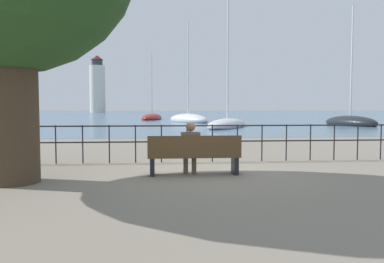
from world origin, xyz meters
name	(u,v)px	position (x,y,z in m)	size (l,w,h in m)	color
ground_plane	(194,175)	(0.00, 0.00, 0.00)	(1000.00, 1000.00, 0.00)	gray
harbor_water	(159,112)	(0.00, 160.54, 0.00)	(600.00, 300.00, 0.01)	slate
park_bench	(194,156)	(0.00, -0.07, 0.44)	(2.08, 0.45, 0.90)	brown
seated_person_left	(190,145)	(-0.08, 0.01, 0.66)	(0.43, 0.35, 1.20)	brown
promenade_railing	(187,137)	(0.00, 2.02, 0.69)	(14.34, 0.04, 1.05)	black
sailboat_0	(152,118)	(-1.61, 43.41, 0.28)	(3.72, 8.51, 9.59)	maroon
sailboat_1	(227,124)	(4.79, 21.31, 0.26)	(5.65, 8.89, 10.89)	silver
sailboat_2	(350,122)	(16.33, 23.57, 0.31)	(3.63, 6.29, 10.92)	black
sailboat_4	(188,119)	(2.55, 32.91, 0.32)	(5.24, 7.89, 11.37)	silver
harbor_lighthouse	(97,86)	(-24.07, 140.41, 10.33)	(5.93, 5.93, 22.21)	silver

